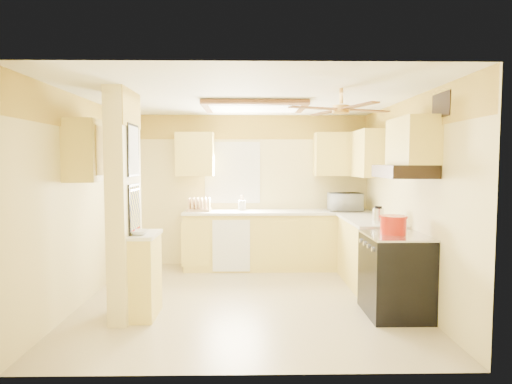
{
  "coord_description": "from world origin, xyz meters",
  "views": [
    {
      "loc": [
        0.02,
        -5.25,
        1.72
      ],
      "look_at": [
        0.12,
        0.35,
        1.33
      ],
      "focal_mm": 30.0,
      "sensor_mm": 36.0,
      "label": 1
    }
  ],
  "objects_px": {
    "bowl": "(139,232)",
    "kettle": "(378,215)",
    "stove": "(395,274)",
    "dutch_oven": "(393,225)",
    "microwave": "(345,202)"
  },
  "relations": [
    {
      "from": "bowl",
      "to": "kettle",
      "type": "relative_size",
      "value": 0.96
    },
    {
      "from": "stove",
      "to": "dutch_oven",
      "type": "height_order",
      "value": "dutch_oven"
    },
    {
      "from": "microwave",
      "to": "dutch_oven",
      "type": "distance_m",
      "value": 2.08
    },
    {
      "from": "bowl",
      "to": "kettle",
      "type": "distance_m",
      "value": 2.98
    },
    {
      "from": "kettle",
      "to": "bowl",
      "type": "bearing_deg",
      "value": -163.17
    },
    {
      "from": "stove",
      "to": "microwave",
      "type": "height_order",
      "value": "microwave"
    },
    {
      "from": "stove",
      "to": "microwave",
      "type": "bearing_deg",
      "value": 92.65
    },
    {
      "from": "stove",
      "to": "dutch_oven",
      "type": "distance_m",
      "value": 0.56
    },
    {
      "from": "bowl",
      "to": "dutch_oven",
      "type": "xyz_separation_m",
      "value": [
        2.81,
        0.16,
        0.05
      ]
    },
    {
      "from": "bowl",
      "to": "kettle",
      "type": "bearing_deg",
      "value": 16.83
    },
    {
      "from": "bowl",
      "to": "dutch_oven",
      "type": "relative_size",
      "value": 0.67
    },
    {
      "from": "stove",
      "to": "bowl",
      "type": "distance_m",
      "value": 2.88
    },
    {
      "from": "stove",
      "to": "dutch_oven",
      "type": "relative_size",
      "value": 2.96
    },
    {
      "from": "stove",
      "to": "kettle",
      "type": "height_order",
      "value": "kettle"
    },
    {
      "from": "stove",
      "to": "bowl",
      "type": "xyz_separation_m",
      "value": [
        -2.83,
        -0.12,
        0.51
      ]
    }
  ]
}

